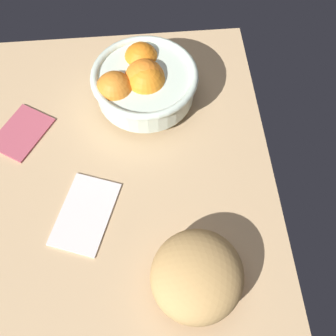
# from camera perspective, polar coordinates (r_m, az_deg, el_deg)

# --- Properties ---
(ground_plane) EXTENTS (0.71, 0.63, 0.03)m
(ground_plane) POSITION_cam_1_polar(r_m,az_deg,el_deg) (0.88, -7.44, -0.22)
(ground_plane) COLOR tan
(fruit_bowl) EXTENTS (0.22, 0.22, 0.11)m
(fruit_bowl) POSITION_cam_1_polar(r_m,az_deg,el_deg) (0.91, -3.37, 11.09)
(fruit_bowl) COLOR silver
(fruit_bowl) RESTS_ON ground
(bread_loaf) EXTENTS (0.20, 0.20, 0.09)m
(bread_loaf) POSITION_cam_1_polar(r_m,az_deg,el_deg) (0.73, 3.80, -13.78)
(bread_loaf) COLOR tan
(bread_loaf) RESTS_ON ground
(napkin_folded) EXTENTS (0.17, 0.14, 0.01)m
(napkin_folded) POSITION_cam_1_polar(r_m,az_deg,el_deg) (0.83, -10.73, -5.80)
(napkin_folded) COLOR silver
(napkin_folded) RESTS_ON ground
(napkin_spare) EXTENTS (0.14, 0.13, 0.01)m
(napkin_spare) POSITION_cam_1_polar(r_m,az_deg,el_deg) (0.95, -18.49, 4.47)
(napkin_spare) COLOR #AF4958
(napkin_spare) RESTS_ON ground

